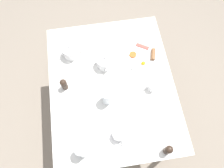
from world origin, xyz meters
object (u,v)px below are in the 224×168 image
(creamer_jug, at_px, (152,87))
(pepper_grinder, at_px, (168,150))
(teacup_with_saucer_left, at_px, (119,135))
(breakfast_plate, at_px, (143,56))
(teapot_far, at_px, (105,61))
(water_glass_short, at_px, (82,151))
(water_glass_tall, at_px, (107,97))
(teapot_near, at_px, (71,51))
(salt_grinder, at_px, (64,84))
(fork_by_plate, at_px, (139,110))
(napkin_folded, at_px, (80,114))
(knife_by_plate, at_px, (114,37))

(creamer_jug, bearing_deg, pepper_grinder, 90.16)
(teacup_with_saucer_left, bearing_deg, breakfast_plate, -116.59)
(teapot_far, xyz_separation_m, water_glass_short, (0.23, 0.61, 0.02))
(water_glass_tall, xyz_separation_m, pepper_grinder, (-0.32, 0.40, -0.01))
(teapot_near, distance_m, salt_grinder, 0.27)
(teapot_far, relative_size, creamer_jug, 2.40)
(water_glass_tall, xyz_separation_m, water_glass_short, (0.21, 0.32, -0.00))
(teapot_far, distance_m, fork_by_plate, 0.43)
(creamer_jug, xyz_separation_m, salt_grinder, (0.61, -0.10, 0.02))
(teapot_near, relative_size, fork_by_plate, 1.27)
(breakfast_plate, xyz_separation_m, creamer_jug, (-0.00, 0.27, 0.03))
(napkin_folded, bearing_deg, water_glass_short, 88.61)
(water_glass_tall, distance_m, water_glass_short, 0.38)
(salt_grinder, bearing_deg, teacup_with_saucer_left, 128.91)
(teacup_with_saucer_left, height_order, salt_grinder, salt_grinder)
(creamer_jug, bearing_deg, water_glass_short, 34.37)
(water_glass_tall, bearing_deg, napkin_folded, 19.80)
(salt_grinder, bearing_deg, creamer_jug, 170.28)
(teapot_near, relative_size, creamer_jug, 2.39)
(water_glass_short, relative_size, napkin_folded, 0.86)
(pepper_grinder, bearing_deg, water_glass_short, -8.36)
(water_glass_tall, bearing_deg, teapot_far, -94.33)
(napkin_folded, height_order, knife_by_plate, napkin_folded)
(water_glass_tall, distance_m, fork_by_plate, 0.24)
(pepper_grinder, relative_size, fork_by_plate, 0.68)
(teacup_with_saucer_left, bearing_deg, pepper_grinder, 153.60)
(breakfast_plate, height_order, water_glass_tall, water_glass_tall)
(teacup_with_saucer_left, relative_size, salt_grinder, 1.24)
(water_glass_short, relative_size, fork_by_plate, 0.83)
(water_glass_short, relative_size, salt_grinder, 1.22)
(water_glass_tall, height_order, creamer_jug, water_glass_tall)
(water_glass_short, xyz_separation_m, creamer_jug, (-0.53, -0.36, -0.03))
(teacup_with_saucer_left, bearing_deg, teapot_far, -88.34)
(teapot_far, bearing_deg, creamer_jug, 51.74)
(napkin_folded, bearing_deg, teacup_with_saucer_left, 141.90)
(knife_by_plate, bearing_deg, pepper_grinder, 101.92)
(water_glass_tall, bearing_deg, breakfast_plate, -136.20)
(pepper_grinder, bearing_deg, teapot_near, -56.28)
(creamer_jug, height_order, fork_by_plate, creamer_jug)
(breakfast_plate, xyz_separation_m, teapot_near, (0.54, -0.10, 0.04))
(breakfast_plate, distance_m, salt_grinder, 0.63)
(teapot_far, bearing_deg, teapot_near, -116.66)
(teapot_near, bearing_deg, teacup_with_saucer_left, 99.67)
(teapot_far, distance_m, napkin_folded, 0.42)
(pepper_grinder, height_order, knife_by_plate, pepper_grinder)
(breakfast_plate, bearing_deg, water_glass_short, 50.06)
(teapot_far, bearing_deg, salt_grinder, -64.60)
(fork_by_plate, bearing_deg, salt_grinder, -26.95)
(napkin_folded, bearing_deg, salt_grinder, -68.18)
(teacup_with_saucer_left, relative_size, napkin_folded, 0.87)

